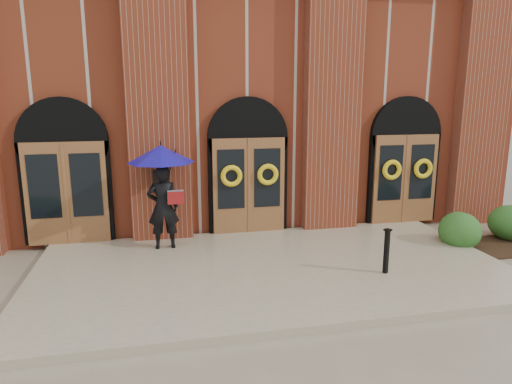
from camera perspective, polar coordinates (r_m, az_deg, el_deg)
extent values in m
plane|color=gray|center=(9.82, 2.32, -10.34)|extent=(90.00, 90.00, 0.00)
cube|color=tan|center=(9.93, 2.10, -9.61)|extent=(10.00, 5.30, 0.15)
cube|color=maroon|center=(17.83, -4.94, 11.31)|extent=(16.00, 12.00, 7.00)
cube|color=black|center=(11.44, -11.77, 1.30)|extent=(0.40, 0.05, 0.55)
cube|color=maroon|center=(11.50, -12.19, 10.62)|extent=(1.50, 0.45, 7.00)
cube|color=maroon|center=(12.37, 9.51, 10.82)|extent=(1.50, 0.45, 7.00)
cube|color=maroon|center=(14.64, 26.36, 9.93)|extent=(1.50, 0.45, 7.00)
cube|color=brown|center=(11.93, -22.60, -0.18)|extent=(1.90, 0.10, 2.50)
cylinder|color=black|center=(11.88, -22.97, 5.86)|extent=(2.10, 0.22, 2.10)
cube|color=brown|center=(11.95, -0.89, 0.79)|extent=(1.90, 0.10, 2.50)
cylinder|color=black|center=(11.90, -1.05, 6.83)|extent=(2.10, 0.22, 2.10)
cube|color=brown|center=(13.56, 18.09, 1.55)|extent=(1.90, 0.10, 2.50)
cylinder|color=black|center=(13.52, 18.15, 6.87)|extent=(2.10, 0.22, 2.10)
torus|color=yellow|center=(11.70, -3.09, 2.02)|extent=(0.57, 0.13, 0.57)
torus|color=yellow|center=(11.88, 1.49, 2.20)|extent=(0.57, 0.13, 0.57)
torus|color=yellow|center=(13.17, 16.63, 2.67)|extent=(0.57, 0.13, 0.57)
torus|color=yellow|center=(13.66, 20.17, 2.76)|extent=(0.57, 0.13, 0.57)
imported|color=black|center=(10.95, -11.53, -1.86)|extent=(0.74, 0.50, 2.00)
cone|color=#18128B|center=(10.72, -11.82, 4.68)|extent=(1.59, 1.59, 0.40)
cylinder|color=black|center=(10.75, -11.42, 1.86)|extent=(0.02, 0.02, 0.66)
cube|color=#A0A3A5|center=(10.74, -10.01, -0.61)|extent=(0.38, 0.20, 0.29)
cube|color=maroon|center=(10.64, -9.99, -0.74)|extent=(0.37, 0.04, 0.29)
cube|color=black|center=(9.75, 15.99, -7.22)|extent=(0.11, 0.11, 0.90)
cube|color=black|center=(9.60, 16.15, -4.58)|extent=(0.17, 0.17, 0.04)
ellipsoid|color=#27541D|center=(12.83, 27.83, -4.30)|extent=(3.37, 1.35, 0.87)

